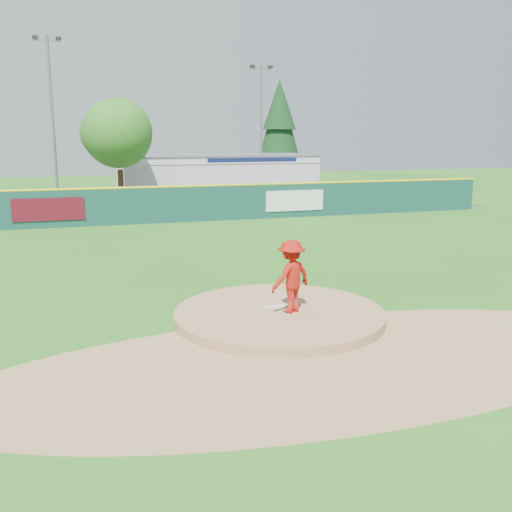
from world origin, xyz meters
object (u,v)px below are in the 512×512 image
object	(u,v)px
pitcher	(291,276)
pool_building_grp	(215,175)
deciduous_tree	(119,139)
light_pole_right	(261,126)
conifer_tree	(279,127)
light_pole_left	(52,116)
van	(188,199)

from	to	relation	value
pitcher	pool_building_grp	distance (m)	32.72
pool_building_grp	pitcher	bearing A→B (deg)	-100.14
pool_building_grp	deciduous_tree	world-z (taller)	deciduous_tree
deciduous_tree	light_pole_right	distance (m)	11.75
conifer_tree	deciduous_tree	bearing A→B (deg)	-143.75
pitcher	light_pole_left	world-z (taller)	light_pole_left
light_pole_left	van	bearing A→B (deg)	-23.21
conifer_tree	light_pole_left	distance (m)	21.03
light_pole_left	conifer_tree	bearing A→B (deg)	25.35
deciduous_tree	light_pole_left	xyz separation A→B (m)	(-4.00, 2.00, 1.50)
pool_building_grp	light_pole_left	size ratio (longest dim) A/B	1.38
light_pole_left	pitcher	bearing A→B (deg)	-77.08
pitcher	light_pole_left	size ratio (longest dim) A/B	0.17
light_pole_right	light_pole_left	bearing A→B (deg)	-172.41
pitcher	deciduous_tree	world-z (taller)	deciduous_tree
deciduous_tree	light_pole_left	size ratio (longest dim) A/B	0.67
pool_building_grp	light_pole_right	bearing A→B (deg)	-44.95
deciduous_tree	light_pole_left	world-z (taller)	light_pole_left
pitcher	light_pole_right	world-z (taller)	light_pole_right
pool_building_grp	deciduous_tree	xyz separation A→B (m)	(-8.00, -6.99, 2.89)
pitcher	deciduous_tree	xyz separation A→B (m)	(-2.24, 25.21, 3.36)
pool_building_grp	conifer_tree	xyz separation A→B (m)	(7.00, 4.01, 3.88)
pitcher	deciduous_tree	bearing A→B (deg)	-108.24
pitcher	light_pole_right	xyz separation A→B (m)	(8.76, 29.21, 4.35)
pool_building_grp	light_pole_left	bearing A→B (deg)	-157.40
pitcher	conifer_tree	size ratio (longest dim) A/B	0.20
conifer_tree	light_pole_right	distance (m)	8.06
van	pool_building_grp	distance (m)	9.37
deciduous_tree	light_pole_right	size ratio (longest dim) A/B	0.74
conifer_tree	light_pole_left	bearing A→B (deg)	-154.65
van	conifer_tree	distance (m)	17.24
pitcher	light_pole_left	xyz separation A→B (m)	(-6.24, 27.21, 4.86)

